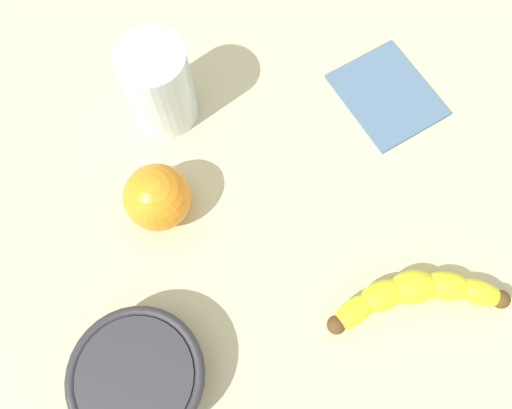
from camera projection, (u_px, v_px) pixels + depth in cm
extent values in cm
cube|color=beige|center=(273.00, 203.00, 62.65)|extent=(120.00, 120.00, 3.00)
ellipsoid|color=yellow|center=(478.00, 292.00, 55.52)|extent=(6.24, 4.73, 2.78)
ellipsoid|color=yellow|center=(445.00, 286.00, 55.76)|extent=(6.08, 4.20, 3.32)
ellipsoid|color=yellow|center=(413.00, 287.00, 55.72)|extent=(5.85, 4.21, 3.85)
ellipsoid|color=yellow|center=(382.00, 296.00, 55.40)|extent=(6.33, 4.81, 3.32)
ellipsoid|color=yellow|center=(354.00, 312.00, 54.82)|extent=(6.24, 5.22, 2.78)
sphere|color=#513819|center=(501.00, 299.00, 55.27)|extent=(2.12, 2.12, 2.12)
sphere|color=#513819|center=(336.00, 325.00, 54.35)|extent=(2.12, 2.12, 2.12)
cylinder|color=silver|center=(159.00, 86.00, 59.62)|extent=(8.38, 8.38, 12.08)
cylinder|color=gray|center=(160.00, 89.00, 60.18)|extent=(7.88, 7.88, 10.38)
cylinder|color=#2D2D33|center=(140.00, 376.00, 51.97)|extent=(12.14, 12.14, 5.14)
torus|color=#2D2D33|center=(135.00, 377.00, 50.11)|extent=(14.40, 14.40, 1.20)
sphere|color=orange|center=(157.00, 194.00, 57.24)|extent=(7.97, 7.97, 7.97)
cube|color=slate|center=(387.00, 95.00, 65.80)|extent=(15.94, 17.04, 0.60)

